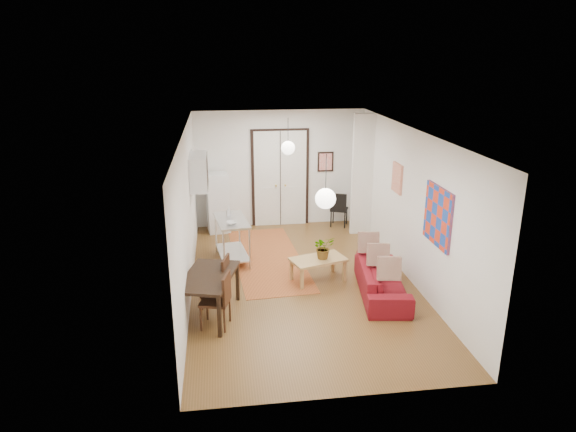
{
  "coord_description": "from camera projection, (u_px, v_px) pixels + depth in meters",
  "views": [
    {
      "loc": [
        -1.48,
        -8.94,
        4.3
      ],
      "look_at": [
        -0.23,
        0.31,
        1.25
      ],
      "focal_mm": 32.0,
      "sensor_mm": 36.0,
      "label": 1
    }
  ],
  "objects": [
    {
      "name": "wall_front",
      "position": [
        349.0,
        296.0,
        6.19
      ],
      "size": [
        4.2,
        0.02,
        2.9
      ],
      "primitive_type": "cube",
      "color": "white",
      "rests_on": "floor"
    },
    {
      "name": "black_side_chair",
      "position": [
        338.0,
        205.0,
        13.01
      ],
      "size": [
        0.53,
        0.54,
        0.89
      ],
      "rotation": [
        0.0,
        0.0,
        2.76
      ],
      "color": "black",
      "rests_on": "floor"
    },
    {
      "name": "potted_plant",
      "position": [
        323.0,
        247.0,
        9.8
      ],
      "size": [
        0.45,
        0.49,
        0.45
      ],
      "primitive_type": "imported",
      "rotation": [
        0.0,
        0.0,
        0.3
      ],
      "color": "#2E6730",
      "rests_on": "coffee_table"
    },
    {
      "name": "print_left",
      "position": [
        192.0,
        164.0,
        10.96
      ],
      "size": [
        0.03,
        0.44,
        0.54
      ],
      "primitive_type": "cube",
      "color": "olive",
      "rests_on": "wall_left"
    },
    {
      "name": "floor",
      "position": [
        302.0,
        282.0,
        9.94
      ],
      "size": [
        7.0,
        7.0,
        0.0
      ],
      "primitive_type": "plane",
      "color": "brown",
      "rests_on": "ground"
    },
    {
      "name": "kilim_rug",
      "position": [
        268.0,
        258.0,
        11.04
      ],
      "size": [
        1.62,
        3.77,
        0.01
      ],
      "primitive_type": "cube",
      "rotation": [
        0.0,
        0.0,
        0.06
      ],
      "color": "#B65E2D",
      "rests_on": "floor"
    },
    {
      "name": "pendant_back",
      "position": [
        288.0,
        148.0,
        11.13
      ],
      "size": [
        0.3,
        0.3,
        0.8
      ],
      "color": "white",
      "rests_on": "ceiling"
    },
    {
      "name": "wall_cabinet",
      "position": [
        199.0,
        172.0,
        10.52
      ],
      "size": [
        0.35,
        1.0,
        0.7
      ],
      "primitive_type": "cube",
      "color": "silver",
      "rests_on": "wall_left"
    },
    {
      "name": "dining_chair_far",
      "position": [
        215.0,
        294.0,
        8.27
      ],
      "size": [
        0.54,
        0.67,
        0.93
      ],
      "rotation": [
        0.0,
        0.0,
        -1.84
      ],
      "color": "#372111",
      "rests_on": "floor"
    },
    {
      "name": "bowl",
      "position": [
        232.0,
        223.0,
        10.35
      ],
      "size": [
        0.27,
        0.27,
        0.05
      ],
      "primitive_type": "imported",
      "rotation": [
        0.0,
        0.0,
        0.26
      ],
      "color": "silver",
      "rests_on": "kitchen_counter"
    },
    {
      "name": "soap_bottle",
      "position": [
        229.0,
        211.0,
        10.84
      ],
      "size": [
        0.11,
        0.11,
        0.19
      ],
      "primitive_type": "imported",
      "rotation": [
        0.0,
        0.0,
        0.26
      ],
      "color": "teal",
      "rests_on": "kitchen_counter"
    },
    {
      "name": "dining_table",
      "position": [
        208.0,
        280.0,
        8.46
      ],
      "size": [
        1.1,
        1.51,
        0.75
      ],
      "rotation": [
        0.0,
        0.0,
        -0.27
      ],
      "color": "black",
      "rests_on": "floor"
    },
    {
      "name": "wall_right",
      "position": [
        411.0,
        206.0,
        9.76
      ],
      "size": [
        0.02,
        7.0,
        2.9
      ],
      "primitive_type": "cube",
      "color": "white",
      "rests_on": "floor"
    },
    {
      "name": "dining_chair_near",
      "position": [
        215.0,
        276.0,
        8.93
      ],
      "size": [
        0.54,
        0.67,
        0.93
      ],
      "rotation": [
        0.0,
        0.0,
        -1.84
      ],
      "color": "#372111",
      "rests_on": "floor"
    },
    {
      "name": "kitchen_counter",
      "position": [
        232.0,
        234.0,
        10.74
      ],
      "size": [
        0.77,
        1.28,
        0.93
      ],
      "rotation": [
        0.0,
        0.0,
        0.14
      ],
      "color": "silver",
      "rests_on": "floor"
    },
    {
      "name": "poster_back",
      "position": [
        326.0,
        162.0,
        12.86
      ],
      "size": [
        0.4,
        0.03,
        0.5
      ],
      "primitive_type": "cube",
      "color": "red",
      "rests_on": "wall_back"
    },
    {
      "name": "pendant_front",
      "position": [
        325.0,
        198.0,
        7.36
      ],
      "size": [
        0.3,
        0.3,
        0.8
      ],
      "color": "white",
      "rests_on": "ceiling"
    },
    {
      "name": "double_doors",
      "position": [
        280.0,
        179.0,
        12.82
      ],
      "size": [
        1.44,
        0.06,
        2.5
      ],
      "primitive_type": "cube",
      "color": "white",
      "rests_on": "wall_back"
    },
    {
      "name": "painting_abstract",
      "position": [
        397.0,
        178.0,
        10.4
      ],
      "size": [
        0.05,
        0.5,
        0.6
      ],
      "primitive_type": "cube",
      "color": "beige",
      "rests_on": "wall_right"
    },
    {
      "name": "wall_left",
      "position": [
        187.0,
        215.0,
        9.22
      ],
      "size": [
        0.02,
        7.0,
        2.9
      ],
      "primitive_type": "cube",
      "color": "white",
      "rests_on": "floor"
    },
    {
      "name": "painting_popart",
      "position": [
        438.0,
        216.0,
        8.52
      ],
      "size": [
        0.05,
        1.0,
        1.0
      ],
      "primitive_type": "cube",
      "color": "red",
      "rests_on": "wall_right"
    },
    {
      "name": "wall_back",
      "position": [
        280.0,
        169.0,
        12.79
      ],
      "size": [
        4.2,
        0.02,
        2.9
      ],
      "primitive_type": "cube",
      "color": "white",
      "rests_on": "floor"
    },
    {
      "name": "fridge",
      "position": [
        218.0,
        203.0,
        12.48
      ],
      "size": [
        0.58,
        0.58,
        1.46
      ],
      "primitive_type": "cube",
      "rotation": [
        0.0,
        0.0,
        0.14
      ],
      "color": "white",
      "rests_on": "floor"
    },
    {
      "name": "sofa",
      "position": [
        382.0,
        280.0,
        9.33
      ],
      "size": [
        2.05,
        1.03,
        0.57
      ],
      "primitive_type": "imported",
      "rotation": [
        0.0,
        0.0,
        1.43
      ],
      "color": "maroon",
      "rests_on": "floor"
    },
    {
      "name": "ceiling",
      "position": [
        303.0,
        132.0,
        9.04
      ],
      "size": [
        4.2,
        7.0,
        0.02
      ],
      "primitive_type": "cube",
      "color": "silver",
      "rests_on": "wall_back"
    },
    {
      "name": "stub_partition",
      "position": [
        362.0,
        175.0,
        12.13
      ],
      "size": [
        0.5,
        0.1,
        2.9
      ],
      "primitive_type": "cube",
      "color": "white",
      "rests_on": "floor"
    },
    {
      "name": "coffee_table",
      "position": [
        318.0,
        261.0,
        9.88
      ],
      "size": [
        1.15,
        0.85,
        0.46
      ],
      "rotation": [
        0.0,
        0.0,
        0.3
      ],
      "color": "tan",
      "rests_on": "floor"
    }
  ]
}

